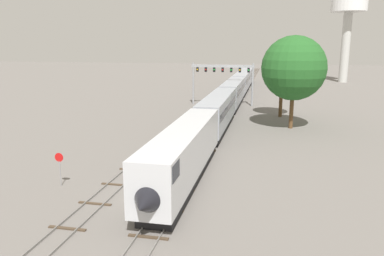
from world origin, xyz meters
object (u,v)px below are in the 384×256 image
at_px(stop_sign, 60,165).
at_px(trackside_tree_left, 294,68).
at_px(trackside_tree_mid, 283,64).
at_px(passenger_train, 233,92).
at_px(signal_gantry, 223,74).
at_px(water_tower, 349,8).

relative_size(stop_sign, trackside_tree_left, 0.22).
bearing_deg(trackside_tree_mid, passenger_train, 132.55).
height_order(passenger_train, trackside_tree_mid, trackside_tree_mid).
bearing_deg(trackside_tree_mid, stop_sign, -117.65).
xyz_separation_m(stop_sign, trackside_tree_mid, (18.65, 35.59, 6.62)).
xyz_separation_m(passenger_train, trackside_tree_left, (9.95, -18.01, 5.83)).
distance_m(passenger_train, signal_gantry, 4.15).
relative_size(passenger_train, stop_sign, 36.31).
bearing_deg(water_tower, passenger_train, -118.31).
relative_size(passenger_train, water_tower, 3.81).
relative_size(signal_gantry, trackside_tree_left, 0.94).
bearing_deg(stop_sign, passenger_train, 77.48).
height_order(passenger_train, signal_gantry, signal_gantry).
distance_m(passenger_train, stop_sign, 46.12).
relative_size(passenger_train, trackside_tree_mid, 9.04).
height_order(signal_gantry, trackside_tree_mid, trackside_tree_mid).
distance_m(water_tower, trackside_tree_mid, 67.06).
height_order(signal_gantry, stop_sign, signal_gantry).
xyz_separation_m(signal_gantry, trackside_tree_mid, (10.90, -10.17, 2.48)).
xyz_separation_m(passenger_train, signal_gantry, (-2.25, 0.74, 3.40)).
bearing_deg(signal_gantry, passenger_train, -18.30).
bearing_deg(trackside_tree_mid, water_tower, 72.29).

